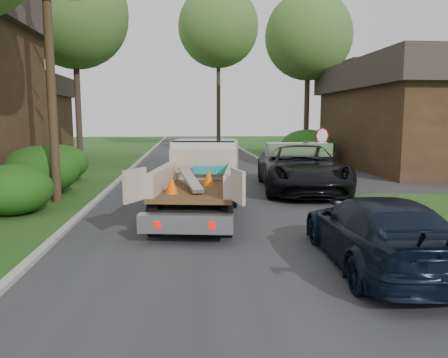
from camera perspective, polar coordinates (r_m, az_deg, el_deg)
ground at (r=10.92m, az=0.29°, el=-7.42°), size 120.00×120.00×0.00m
road at (r=20.72m, az=-2.21°, el=-0.08°), size 8.00×90.00×0.02m
curb_left at (r=20.92m, az=-13.49°, el=-0.06°), size 0.20×90.00×0.12m
curb_right at (r=21.29m, az=8.88°, el=0.20°), size 0.20×90.00×0.12m
stop_sign at (r=20.47m, az=12.65°, el=4.62°), size 0.71×0.32×2.48m
utility_pole at (r=16.28m, az=-21.81°, el=15.44°), size 2.42×1.25×10.00m
house_left_far at (r=34.83m, az=-26.24°, el=7.40°), size 7.56×7.56×6.00m
house_right at (r=28.19m, az=25.03°, el=7.75°), size 9.72×12.96×6.20m
hedge_left_a at (r=14.63m, az=-25.85°, el=-1.23°), size 2.34×2.34×1.53m
hedge_left_b at (r=17.98m, az=-22.83°, el=1.06°), size 2.86×2.86×1.87m
hedge_left_c at (r=21.41m, az=-20.73°, el=1.95°), size 2.60×2.60×1.70m
hedge_right_a at (r=24.53m, az=11.13°, el=3.02°), size 2.60×2.60×1.70m
hedge_right_b at (r=27.58m, az=10.83°, el=4.09°), size 3.38×3.38×2.21m
tree_left_far at (r=28.91m, az=-19.01°, el=19.68°), size 6.40×6.40×12.20m
tree_right_far at (r=32.13m, az=10.98°, el=17.82°), size 6.00×6.00×11.50m
tree_center_far at (r=41.39m, az=-0.74°, el=19.21°), size 7.20×7.20×14.60m
flatbed_truck at (r=13.41m, az=-2.83°, el=0.65°), size 3.21×6.07×2.20m
black_pickup at (r=17.73m, az=10.02°, el=1.47°), size 3.73×6.97×1.86m
navy_suv at (r=9.07m, az=19.40°, el=-6.51°), size 2.22×4.93×1.40m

